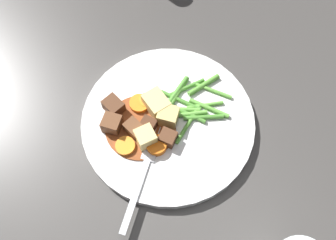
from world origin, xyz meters
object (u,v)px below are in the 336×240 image
at_px(dinner_plate, 168,122).
at_px(potato_chunk_1, 156,104).
at_px(carrot_slice_1, 139,104).
at_px(meat_chunk_3, 134,129).
at_px(carrot_slice_2, 148,101).
at_px(meat_chunk_0, 148,126).
at_px(meat_chunk_1, 112,124).
at_px(fork, 143,174).
at_px(carrot_slice_3, 156,145).
at_px(potato_chunk_0, 146,138).
at_px(potato_chunk_2, 166,117).
at_px(meat_chunk_2, 114,106).
at_px(meat_chunk_4, 168,138).
at_px(carrot_slice_0, 125,146).

height_order(dinner_plate, potato_chunk_1, potato_chunk_1).
height_order(carrot_slice_1, meat_chunk_3, meat_chunk_3).
distance_m(carrot_slice_2, potato_chunk_1, 0.02).
relative_size(meat_chunk_0, meat_chunk_1, 0.88).
bearing_deg(meat_chunk_1, fork, 106.42).
relative_size(carrot_slice_1, meat_chunk_3, 1.06).
height_order(carrot_slice_1, carrot_slice_3, carrot_slice_3).
xyz_separation_m(potato_chunk_1, meat_chunk_0, (0.02, 0.03, -0.00)).
height_order(potato_chunk_0, potato_chunk_2, potato_chunk_0).
xyz_separation_m(potato_chunk_1, potato_chunk_2, (-0.01, 0.03, -0.00)).
bearing_deg(meat_chunk_2, meat_chunk_0, 131.65).
relative_size(carrot_slice_1, meat_chunk_4, 1.33).
bearing_deg(dinner_plate, potato_chunk_2, 17.49).
bearing_deg(meat_chunk_0, meat_chunk_1, -19.35).
distance_m(potato_chunk_2, meat_chunk_0, 0.03).
relative_size(carrot_slice_3, meat_chunk_1, 1.14).
bearing_deg(meat_chunk_2, fork, 97.98).
distance_m(meat_chunk_0, fork, 0.08).
bearing_deg(carrot_slice_2, carrot_slice_1, 5.85).
bearing_deg(dinner_plate, potato_chunk_0, 30.72).
xyz_separation_m(potato_chunk_0, meat_chunk_0, (-0.01, -0.02, -0.00)).
bearing_deg(meat_chunk_2, potato_chunk_0, 116.95).
distance_m(meat_chunk_1, meat_chunk_4, 0.09).
distance_m(carrot_slice_0, meat_chunk_0, 0.05).
height_order(carrot_slice_3, potato_chunk_1, potato_chunk_1).
height_order(potato_chunk_0, meat_chunk_4, potato_chunk_0).
distance_m(carrot_slice_1, meat_chunk_1, 0.06).
relative_size(carrot_slice_3, meat_chunk_0, 1.29).
relative_size(carrot_slice_1, potato_chunk_2, 1.05).
xyz_separation_m(carrot_slice_2, meat_chunk_1, (0.07, 0.03, 0.01)).
relative_size(carrot_slice_1, potato_chunk_0, 1.07).
relative_size(dinner_plate, potato_chunk_2, 9.04).
height_order(carrot_slice_0, meat_chunk_2, meat_chunk_2).
relative_size(potato_chunk_2, meat_chunk_0, 1.26).
bearing_deg(meat_chunk_0, potato_chunk_0, 65.30).
relative_size(potato_chunk_2, meat_chunk_1, 1.11).
bearing_deg(carrot_slice_0, meat_chunk_2, -88.45).
distance_m(potato_chunk_1, meat_chunk_3, 0.06).
xyz_separation_m(potato_chunk_0, potato_chunk_2, (-0.04, -0.03, -0.00)).
height_order(meat_chunk_3, meat_chunk_4, meat_chunk_3).
xyz_separation_m(potato_chunk_2, fork, (0.06, 0.08, -0.01)).
bearing_deg(meat_chunk_1, carrot_slice_2, -156.63).
distance_m(carrot_slice_1, meat_chunk_2, 0.04).
height_order(carrot_slice_3, fork, carrot_slice_3).
bearing_deg(carrot_slice_0, fork, 106.66).
relative_size(dinner_plate, potato_chunk_1, 7.06).
height_order(meat_chunk_3, fork, meat_chunk_3).
relative_size(potato_chunk_0, fork, 0.20).
bearing_deg(carrot_slice_1, carrot_slice_2, -174.15).
bearing_deg(potato_chunk_1, carrot_slice_2, -51.84).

